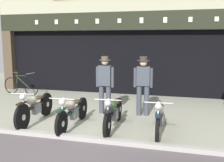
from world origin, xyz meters
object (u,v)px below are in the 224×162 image
at_px(motorcycle_left, 35,107).
at_px(motorcycle_center_right, 159,116).
at_px(salesman_left, 105,82).
at_px(leaning_bicycle, 21,85).
at_px(motorcycle_center, 113,113).
at_px(motorcycle_center_left, 73,111).
at_px(advert_board_far, 51,52).
at_px(advert_board_near, 72,52).
at_px(shopkeeper_center, 143,83).

distance_m(motorcycle_left, motorcycle_center_right, 3.32).
distance_m(salesman_left, leaning_bicycle, 4.57).
bearing_deg(motorcycle_center, motorcycle_center_left, 5.64).
relative_size(salesman_left, advert_board_far, 1.96).
bearing_deg(advert_board_near, motorcycle_center_left, -66.85).
distance_m(salesman_left, advert_board_far, 4.61).
xyz_separation_m(motorcycle_center, motorcycle_center_right, (1.15, -0.03, -0.00)).
height_order(shopkeeper_center, advert_board_near, advert_board_near).
distance_m(motorcycle_center_left, motorcycle_center_right, 2.19).
distance_m(motorcycle_center_right, advert_board_near, 6.15).
distance_m(salesman_left, advert_board_near, 3.93).
bearing_deg(advert_board_far, motorcycle_center_right, -40.54).
height_order(motorcycle_left, advert_board_near, advert_board_near).
bearing_deg(leaning_bicycle, motorcycle_left, 45.57).
bearing_deg(motorcycle_center_left, advert_board_far, -58.64).
xyz_separation_m(motorcycle_center_right, advert_board_far, (-5.13, 4.38, 1.29)).
height_order(motorcycle_center, leaning_bicycle, leaning_bicycle).
height_order(motorcycle_center_left, advert_board_far, advert_board_far).
relative_size(motorcycle_center_right, leaning_bicycle, 1.12).
height_order(motorcycle_left, advert_board_far, advert_board_far).
bearing_deg(shopkeeper_center, salesman_left, -2.50).
distance_m(motorcycle_center_left, salesman_left, 1.62).
bearing_deg(motorcycle_center_right, leaning_bicycle, -30.14).
relative_size(motorcycle_center_right, advert_board_far, 2.16).
height_order(motorcycle_center_right, advert_board_far, advert_board_far).
height_order(motorcycle_left, leaning_bicycle, motorcycle_left).
height_order(motorcycle_center, advert_board_near, advert_board_near).
bearing_deg(advert_board_near, motorcycle_center_right, -46.80).
bearing_deg(advert_board_far, shopkeeper_center, -33.33).
height_order(motorcycle_center_left, motorcycle_center_right, motorcycle_center_right).
distance_m(motorcycle_center_right, salesman_left, 2.27).
bearing_deg(salesman_left, motorcycle_center, 114.06).
bearing_deg(motorcycle_center_right, motorcycle_center, -3.45).
relative_size(motorcycle_center, motorcycle_center_right, 1.07).
relative_size(motorcycle_center, advert_board_near, 2.22).
height_order(salesman_left, advert_board_far, advert_board_far).
bearing_deg(motorcycle_left, leaning_bicycle, -54.51).
relative_size(motorcycle_left, motorcycle_center_left, 0.98).
distance_m(motorcycle_center_right, advert_board_far, 6.87).
relative_size(motorcycle_center, salesman_left, 1.18).
distance_m(shopkeeper_center, advert_board_near, 4.66).
xyz_separation_m(motorcycle_center_left, shopkeeper_center, (1.58, 1.54, 0.57)).
height_order(motorcycle_left, motorcycle_center_left, motorcycle_left).
bearing_deg(leaning_bicycle, motorcycle_center_right, 68.56).
xyz_separation_m(advert_board_near, leaning_bicycle, (-1.78, -1.23, -1.33)).
relative_size(shopkeeper_center, advert_board_far, 1.97).
xyz_separation_m(motorcycle_left, shopkeeper_center, (2.72, 1.45, 0.55)).
relative_size(advert_board_near, advert_board_far, 1.04).
distance_m(motorcycle_left, advert_board_far, 4.94).
xyz_separation_m(motorcycle_center, advert_board_near, (-2.97, 4.36, 1.28)).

